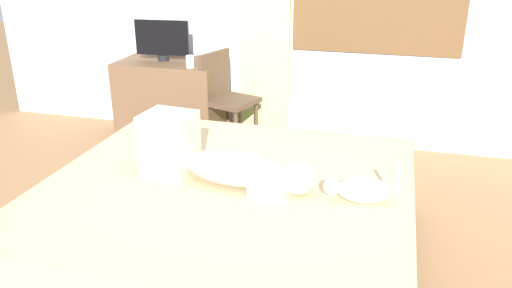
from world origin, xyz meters
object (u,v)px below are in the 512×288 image
(tv_monitor, at_px, (162,40))
(cat, at_px, (360,190))
(bed, at_px, (229,227))
(cup, at_px, (190,62))
(person_lying, at_px, (218,161))
(chair_by_desk, at_px, (224,94))
(desk, at_px, (172,101))

(tv_monitor, bearing_deg, cat, -43.98)
(bed, bearing_deg, cup, 118.24)
(person_lying, bearing_deg, chair_by_desk, 107.69)
(cat, height_order, chair_by_desk, chair_by_desk)
(person_lying, xyz_separation_m, desk, (-1.06, 1.76, -0.28))
(person_lying, bearing_deg, cat, -3.46)
(cat, bearing_deg, bed, 176.89)
(person_lying, height_order, cup, person_lying)
(tv_monitor, height_order, chair_by_desk, tv_monitor)
(person_lying, height_order, tv_monitor, tv_monitor)
(bed, height_order, desk, desk)
(person_lying, bearing_deg, tv_monitor, 122.56)
(cat, bearing_deg, chair_by_desk, 126.91)
(cat, xyz_separation_m, desk, (-1.81, 1.80, -0.24))
(bed, height_order, cup, cup)
(bed, relative_size, chair_by_desk, 2.28)
(person_lying, height_order, cat, person_lying)
(chair_by_desk, bearing_deg, cup, -164.26)
(desk, bearing_deg, person_lying, -58.83)
(bed, xyz_separation_m, person_lying, (-0.06, 0.01, 0.39))
(bed, distance_m, chair_by_desk, 1.77)
(person_lying, distance_m, desk, 2.07)
(tv_monitor, bearing_deg, cup, -29.45)
(tv_monitor, bearing_deg, chair_by_desk, -10.52)
(desk, distance_m, tv_monitor, 0.55)
(person_lying, bearing_deg, cup, 116.76)
(bed, relative_size, desk, 2.18)
(bed, distance_m, person_lying, 0.39)
(person_lying, bearing_deg, bed, -7.79)
(bed, bearing_deg, cat, -3.11)
(person_lying, xyz_separation_m, cup, (-0.79, 1.57, 0.14))
(cup, bearing_deg, chair_by_desk, 15.74)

